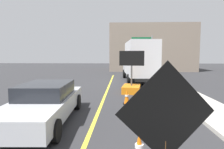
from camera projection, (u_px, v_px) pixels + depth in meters
lane_center_stripe at (88, 136)px, 5.88m from camera, size 0.14×36.00×0.01m
roadwork_sign at (166, 115)px, 3.10m from camera, size 1.61×0.33×2.33m
arrow_board_trailer at (131, 85)px, 12.81m from camera, size 1.60×1.93×2.70m
box_truck at (139, 61)px, 17.93m from camera, size 2.81×8.05×3.59m
pickup_car at (45, 102)px, 7.16m from camera, size 2.16×5.24×1.38m
highway_guide_sign at (146, 48)px, 26.01m from camera, size 2.79×0.18×5.00m
far_building_block at (149, 49)px, 33.34m from camera, size 12.98×9.99×7.13m
traffic_cone_near_sign at (139, 148)px, 4.29m from camera, size 0.36×0.36×0.78m
traffic_cone_mid_lane at (134, 112)px, 7.14m from camera, size 0.36×0.36×0.74m
traffic_cone_far_lane at (127, 97)px, 9.74m from camera, size 0.36×0.36×0.74m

